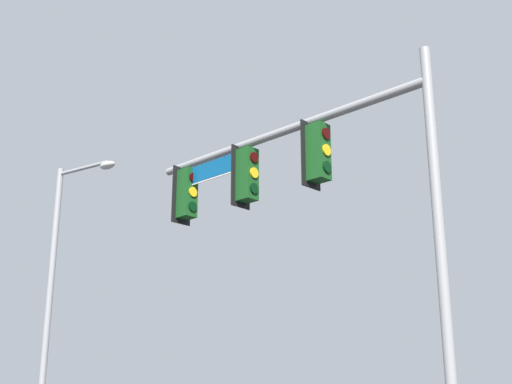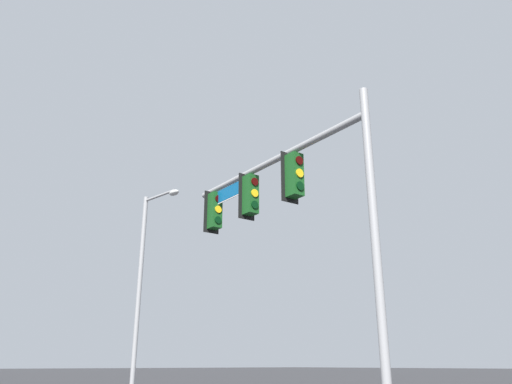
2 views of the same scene
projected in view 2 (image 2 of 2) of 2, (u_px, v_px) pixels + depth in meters
signal_pole_near at (277, 200)px, 12.61m from camera, size 6.82×0.71×7.24m
street_lamp at (143, 280)px, 19.20m from camera, size 2.22×0.48×8.08m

